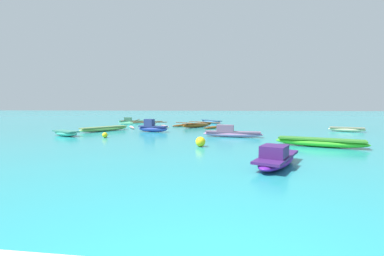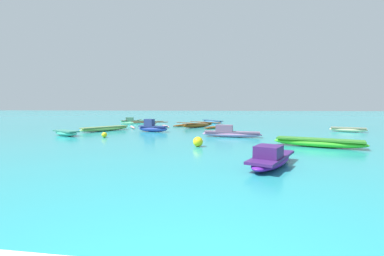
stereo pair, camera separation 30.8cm
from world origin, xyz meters
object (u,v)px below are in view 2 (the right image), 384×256
(moored_boat_3, at_px, (271,159))
(moored_boat_5, at_px, (348,129))
(moored_boat_0, at_px, (66,133))
(moored_boat_1, at_px, (212,121))
(mooring_buoy_0, at_px, (198,142))
(mooring_buoy_1, at_px, (104,135))
(moored_boat_10, at_px, (198,125))
(moored_boat_2, at_px, (318,142))
(moored_boat_8, at_px, (105,128))
(moored_boat_4, at_px, (230,133))
(moored_boat_7, at_px, (152,127))
(moored_boat_6, at_px, (132,121))
(moored_boat_9, at_px, (149,125))

(moored_boat_3, height_order, moored_boat_5, moored_boat_3)
(moored_boat_0, distance_m, moored_boat_1, 16.44)
(mooring_buoy_0, bearing_deg, moored_boat_0, 159.71)
(moored_boat_1, relative_size, mooring_buoy_1, 11.27)
(mooring_buoy_1, bearing_deg, moored_boat_3, -35.89)
(mooring_buoy_1, bearing_deg, moored_boat_5, 19.57)
(moored_boat_1, xyz_separation_m, mooring_buoy_1, (-5.65, -14.58, -0.04))
(moored_boat_10, relative_size, mooring_buoy_0, 10.46)
(moored_boat_2, bearing_deg, moored_boat_8, 176.14)
(moored_boat_1, xyz_separation_m, moored_boat_8, (-7.61, -10.62, -0.01))
(moored_boat_5, bearing_deg, mooring_buoy_1, -138.01)
(moored_boat_2, height_order, moored_boat_4, moored_boat_4)
(moored_boat_1, relative_size, moored_boat_7, 1.50)
(moored_boat_6, distance_m, moored_boat_10, 9.76)
(moored_boat_6, bearing_deg, moored_boat_1, -5.48)
(moored_boat_6, relative_size, moored_boat_10, 0.98)
(moored_boat_1, distance_m, moored_boat_6, 9.23)
(moored_boat_6, relative_size, mooring_buoy_0, 10.25)
(moored_boat_6, xyz_separation_m, moored_boat_10, (8.30, -5.14, -0.01))
(moored_boat_1, distance_m, moored_boat_10, 6.06)
(moored_boat_1, distance_m, mooring_buoy_0, 17.37)
(moored_boat_7, distance_m, moored_boat_10, 5.56)
(moored_boat_8, distance_m, mooring_buoy_0, 10.50)
(moored_boat_5, bearing_deg, moored_boat_7, -149.98)
(moored_boat_4, bearing_deg, moored_boat_1, 104.52)
(moored_boat_10, bearing_deg, moored_boat_3, -132.24)
(moored_boat_3, relative_size, moored_boat_6, 0.63)
(moored_boat_3, bearing_deg, moored_boat_5, -6.62)
(mooring_buoy_0, bearing_deg, mooring_buoy_1, 155.46)
(moored_boat_7, relative_size, moored_boat_10, 0.50)
(moored_boat_5, bearing_deg, moored_boat_3, -99.00)
(moored_boat_6, bearing_deg, moored_boat_5, -32.60)
(moored_boat_1, distance_m, moored_boat_5, 13.80)
(moored_boat_4, xyz_separation_m, moored_boat_5, (8.67, 4.50, -0.07))
(moored_boat_3, xyz_separation_m, moored_boat_6, (-12.38, 20.13, -0.03))
(moored_boat_5, height_order, moored_boat_9, moored_boat_9)
(moored_boat_3, relative_size, moored_boat_5, 1.23)
(moored_boat_7, distance_m, mooring_buoy_1, 4.29)
(moored_boat_4, bearing_deg, moored_boat_0, -169.85)
(moored_boat_4, xyz_separation_m, moored_boat_10, (-2.85, 7.30, -0.06))
(moored_boat_0, xyz_separation_m, moored_boat_3, (11.75, -6.94, 0.05))
(moored_boat_10, xyz_separation_m, mooring_buoy_1, (-4.76, -8.59, -0.05))
(moored_boat_1, height_order, moored_boat_2, moored_boat_2)
(moored_boat_5, bearing_deg, moored_boat_4, -130.17)
(moored_boat_7, relative_size, moored_boat_9, 0.61)
(moored_boat_4, distance_m, moored_boat_5, 9.77)
(moored_boat_8, bearing_deg, moored_boat_9, -3.85)
(moored_boat_5, bearing_deg, moored_boat_6, -179.40)
(moored_boat_8, xyz_separation_m, mooring_buoy_0, (8.05, -6.74, 0.04))
(moored_boat_7, height_order, mooring_buoy_1, moored_boat_7)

